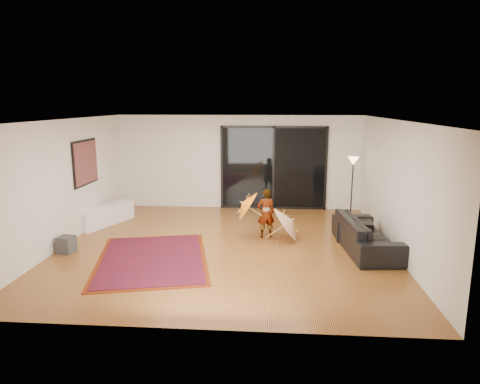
# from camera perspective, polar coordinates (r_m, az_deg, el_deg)

# --- Properties ---
(floor) EXTENTS (7.00, 7.00, 0.00)m
(floor) POSITION_cam_1_polar(r_m,az_deg,el_deg) (9.34, -1.84, -7.19)
(floor) COLOR #A66D2D
(floor) RESTS_ON ground
(ceiling) EXTENTS (7.00, 7.00, 0.00)m
(ceiling) POSITION_cam_1_polar(r_m,az_deg,el_deg) (8.84, -1.95, 9.60)
(ceiling) COLOR white
(ceiling) RESTS_ON wall_back
(wall_back) EXTENTS (7.00, 0.00, 7.00)m
(wall_back) POSITION_cam_1_polar(r_m,az_deg,el_deg) (12.43, -0.14, 3.99)
(wall_back) COLOR silver
(wall_back) RESTS_ON floor
(wall_front) EXTENTS (7.00, 0.00, 7.00)m
(wall_front) POSITION_cam_1_polar(r_m,az_deg,el_deg) (5.62, -5.78, -5.71)
(wall_front) COLOR silver
(wall_front) RESTS_ON floor
(wall_left) EXTENTS (0.00, 7.00, 7.00)m
(wall_left) POSITION_cam_1_polar(r_m,az_deg,el_deg) (9.99, -22.28, 1.19)
(wall_left) COLOR silver
(wall_left) RESTS_ON floor
(wall_right) EXTENTS (0.00, 7.00, 7.00)m
(wall_right) POSITION_cam_1_polar(r_m,az_deg,el_deg) (9.29, 20.10, 0.60)
(wall_right) COLOR silver
(wall_right) RESTS_ON floor
(sliding_door) EXTENTS (3.06, 0.07, 2.40)m
(sliding_door) POSITION_cam_1_polar(r_m,az_deg,el_deg) (12.38, 4.47, 3.22)
(sliding_door) COLOR black
(sliding_door) RESTS_ON wall_back
(painting) EXTENTS (0.04, 1.28, 1.08)m
(painting) POSITION_cam_1_polar(r_m,az_deg,el_deg) (10.82, -19.89, 3.73)
(painting) COLOR black
(painting) RESTS_ON wall_left
(media_console) EXTENTS (1.02, 1.73, 0.47)m
(media_console) POSITION_cam_1_polar(r_m,az_deg,el_deg) (11.41, -17.51, -2.98)
(media_console) COLOR white
(media_console) RESTS_ON floor
(speaker) EXTENTS (0.35, 0.35, 0.34)m
(speaker) POSITION_cam_1_polar(r_m,az_deg,el_deg) (9.58, -22.15, -6.51)
(speaker) COLOR #424244
(speaker) RESTS_ON floor
(persian_rug) EXTENTS (2.71, 3.34, 0.02)m
(persian_rug) POSITION_cam_1_polar(r_m,az_deg,el_deg) (8.74, -11.62, -8.72)
(persian_rug) COLOR #5F1E08
(persian_rug) RESTS_ON floor
(sofa) EXTENTS (1.12, 2.40, 0.68)m
(sofa) POSITION_cam_1_polar(r_m,az_deg,el_deg) (9.38, 16.44, -5.41)
(sofa) COLOR black
(sofa) RESTS_ON floor
(ottoman) EXTENTS (0.85, 0.85, 0.44)m
(ottoman) POSITION_cam_1_polar(r_m,az_deg,el_deg) (10.11, 14.93, -4.79)
(ottoman) COLOR black
(ottoman) RESTS_ON floor
(floor_lamp) EXTENTS (0.28, 0.28, 1.65)m
(floor_lamp) POSITION_cam_1_polar(r_m,az_deg,el_deg) (11.72, 14.82, 2.87)
(floor_lamp) COLOR black
(floor_lamp) RESTS_ON floor
(child) EXTENTS (0.47, 0.38, 1.13)m
(child) POSITION_cam_1_polar(r_m,az_deg,el_deg) (9.78, 3.46, -2.85)
(child) COLOR #999999
(child) RESTS_ON floor
(parasol_orange) EXTENTS (0.55, 0.75, 0.84)m
(parasol_orange) POSITION_cam_1_polar(r_m,az_deg,el_deg) (9.72, 0.23, -1.92)
(parasol_orange) COLOR orange
(parasol_orange) RESTS_ON child
(parasol_white) EXTENTS (0.67, 0.88, 0.95)m
(parasol_white) POSITION_cam_1_polar(r_m,az_deg,el_deg) (9.67, 7.01, -3.49)
(parasol_white) COLOR white
(parasol_white) RESTS_ON floor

